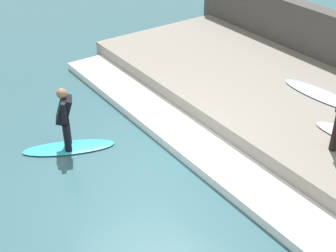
# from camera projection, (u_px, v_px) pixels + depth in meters

# --- Properties ---
(ground_plane) EXTENTS (28.00, 28.00, 0.00)m
(ground_plane) POSITION_uv_depth(u_px,v_px,m) (138.00, 166.00, 9.71)
(ground_plane) COLOR #335B66
(concrete_ledge) EXTENTS (4.40, 10.88, 0.52)m
(concrete_ledge) POSITION_uv_depth(u_px,v_px,m) (279.00, 100.00, 11.58)
(concrete_ledge) COLOR gray
(concrete_ledge) RESTS_ON ground_plane
(wave_foam_crest) EXTENTS (1.09, 10.33, 0.20)m
(wave_foam_crest) POSITION_uv_depth(u_px,v_px,m) (191.00, 141.00, 10.32)
(wave_foam_crest) COLOR white
(wave_foam_crest) RESTS_ON ground_plane
(surfboard_riding) EXTENTS (2.04, 1.32, 0.06)m
(surfboard_riding) POSITION_uv_depth(u_px,v_px,m) (69.00, 148.00, 10.22)
(surfboard_riding) COLOR #2DADD1
(surfboard_riding) RESTS_ON ground_plane
(surfer_riding) EXTENTS (0.50, 0.57, 1.42)m
(surfer_riding) POSITION_uv_depth(u_px,v_px,m) (65.00, 115.00, 9.78)
(surfer_riding) COLOR black
(surfer_riding) RESTS_ON surfboard_riding
(surfboard_spare) EXTENTS (0.71, 2.11, 0.06)m
(surfboard_spare) POSITION_uv_depth(u_px,v_px,m) (321.00, 95.00, 11.20)
(surfboard_spare) COLOR silver
(surfboard_spare) RESTS_ON concrete_ledge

